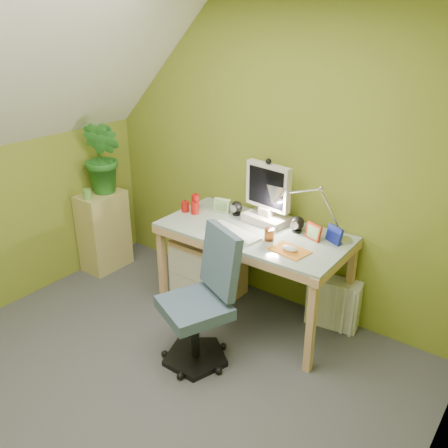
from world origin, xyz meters
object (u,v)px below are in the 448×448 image
Objects in this scene: monitor at (268,187)px; side_ledge at (104,231)px; desk at (253,274)px; desk_lamp at (324,201)px; radiator at (333,303)px; task_chair at (194,307)px; potted_plant at (103,157)px.

side_ledge is (-1.55, -0.33, -0.66)m from monitor.
monitor is 0.76× the size of side_ledge.
desk is 1.90× the size of side_ledge.
desk_lamp is 0.84m from radiator.
desk is 2.50× the size of desk_lamp.
side_ledge is at bearing -175.29° from desk.
desk is at bearing -151.44° from desk_lamp.
monitor is 1.44× the size of radiator.
task_chair is (1.54, -0.53, 0.06)m from side_ledge.
potted_plant is at bearing -177.03° from desk.
side_ledge is 0.70m from potted_plant.
desk is 2.12× the size of potted_plant.
desk is 0.81m from desk_lamp.
monitor is 1.01m from radiator.
potted_plant reaches higher than task_chair.
task_chair is at bearing -92.02° from desk.
monitor is at bearing 179.89° from radiator.
side_ledge is 2.16m from radiator.
side_ledge is 1.12× the size of potted_plant.
side_ledge is at bearing -178.04° from radiator.
side_ledge is 1.89× the size of radiator.
desk reaches higher than side_ledge.
radiator is (0.56, 0.27, -0.18)m from desk.
potted_plant is 2.28m from radiator.
monitor is at bearing 89.30° from desk.
desk_lamp is (0.45, 0.00, -0.00)m from monitor.
potted_plant is at bearing -162.21° from monitor.
potted_plant is at bearing -177.53° from task_chair.
desk_lamp is 0.85× the size of potted_plant.
monitor is at bearing 10.38° from potted_plant.
radiator is (2.12, 0.42, -0.17)m from side_ledge.
task_chair is at bearing -130.69° from radiator.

